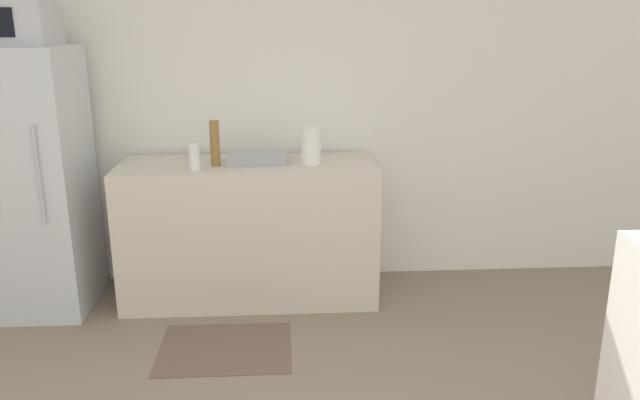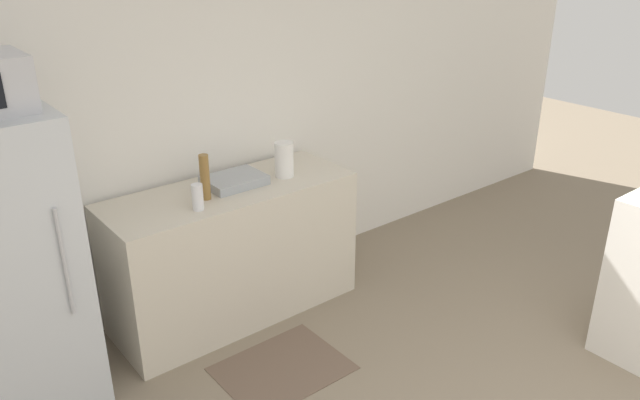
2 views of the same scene
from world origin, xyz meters
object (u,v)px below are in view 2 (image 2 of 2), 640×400
refrigerator (15,268)px  paper_towel_roll (284,159)px  bottle_tall (205,177)px  bottle_short (198,197)px

refrigerator → paper_towel_roll: size_ratio=7.00×
refrigerator → bottle_tall: (1.14, -0.00, 0.24)m
refrigerator → bottle_short: (1.02, -0.12, 0.17)m
refrigerator → bottle_tall: size_ratio=5.78×
refrigerator → paper_towel_roll: bearing=0.4°
bottle_short → paper_towel_roll: (0.73, 0.13, 0.04)m
bottle_tall → bottle_short: (-0.12, -0.11, -0.06)m
paper_towel_roll → refrigerator: bearing=-179.6°
bottle_short → bottle_tall: bearing=44.1°
bottle_tall → paper_towel_roll: (0.61, 0.02, -0.03)m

